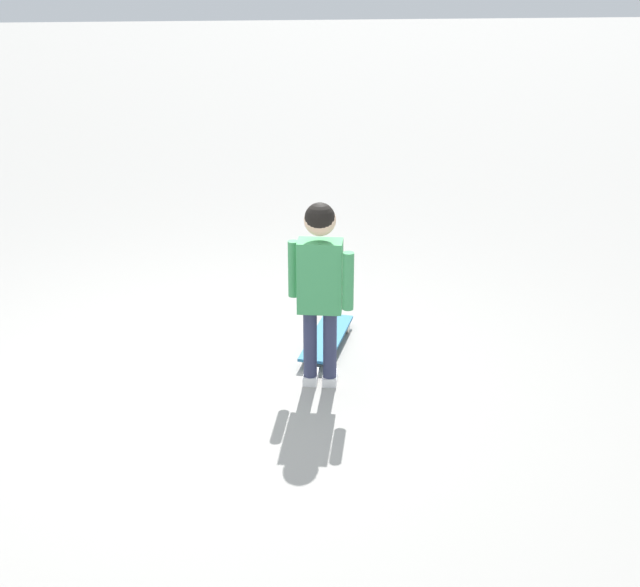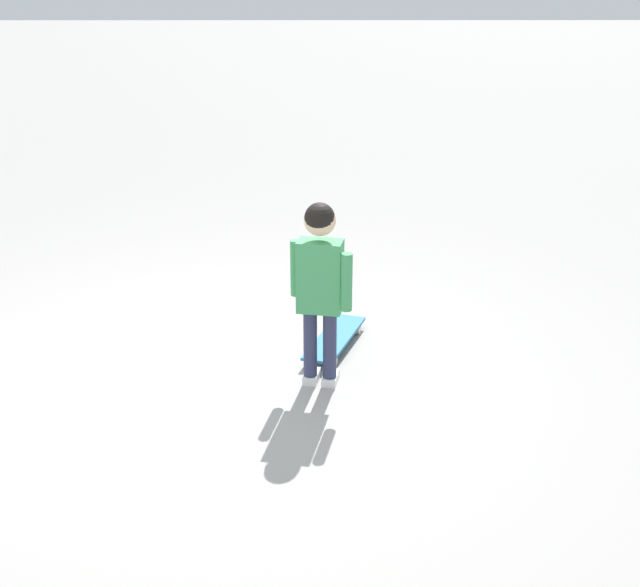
% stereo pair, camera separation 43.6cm
% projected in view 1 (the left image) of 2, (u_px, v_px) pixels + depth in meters
% --- Properties ---
extents(ground_plane, '(50.00, 50.00, 0.00)m').
position_uv_depth(ground_plane, '(215.00, 391.00, 4.79)').
color(ground_plane, gray).
extents(child_person, '(0.28, 0.33, 1.06)m').
position_uv_depth(child_person, '(320.00, 275.00, 4.62)').
color(child_person, '#2D3351').
rests_on(child_person, ground).
extents(skateboard, '(0.71, 0.41, 0.07)m').
position_uv_depth(skateboard, '(327.00, 338.00, 5.28)').
color(skateboard, teal).
rests_on(skateboard, ground).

